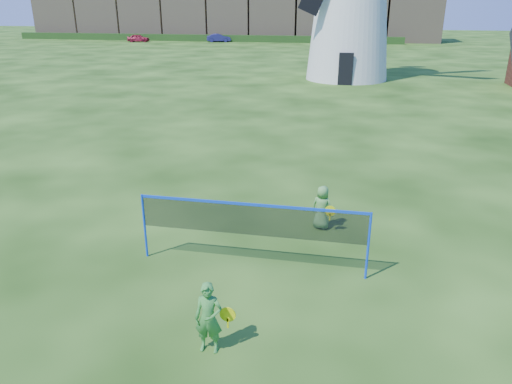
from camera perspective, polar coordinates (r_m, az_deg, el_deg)
The scene contains 8 objects.
ground at distance 11.22m, azimuth -1.52°, elevation -8.00°, with size 220.00×220.00×0.00m, color black.
badminton_net at distance 10.40m, azimuth -0.54°, elevation -3.42°, with size 5.05×0.05×1.55m.
player_girl at distance 8.28m, azimuth -5.62°, elevation -14.66°, with size 0.66×0.35×1.30m.
player_boy at distance 12.59m, azimuth 7.86°, elevation -1.83°, with size 0.69×0.54×1.17m.
terraced_houses at distance 84.18m, azimuth -3.25°, elevation 20.43°, with size 66.67×8.40×8.20m.
hedge at distance 79.46m, azimuth -6.71°, elevation 17.70°, with size 62.00×0.80×1.00m, color #193814.
car_left at distance 79.57m, azimuth -13.78°, elevation 17.31°, with size 1.34×3.33×1.13m, color #A01D36.
car_right at distance 77.70m, azimuth -4.45°, elevation 17.77°, with size 1.28×3.66×1.21m, color navy.
Camera 1 is at (2.21, -9.52, 5.52)m, focal length 33.71 mm.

